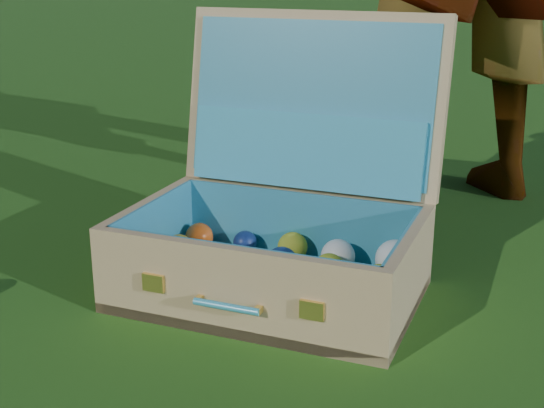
{
  "coord_description": "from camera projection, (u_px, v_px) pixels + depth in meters",
  "views": [
    {
      "loc": [
        -0.0,
        -1.24,
        0.62
      ],
      "look_at": [
        -0.06,
        0.16,
        0.16
      ],
      "focal_mm": 50.0,
      "sensor_mm": 36.0,
      "label": 1
    }
  ],
  "objects": [
    {
      "name": "ground",
      "position": [
        300.0,
        318.0,
        1.37
      ],
      "size": [
        60.0,
        60.0,
        0.0
      ],
      "primitive_type": "plane",
      "color": "#215114",
      "rests_on": "ground"
    },
    {
      "name": "suitcase",
      "position": [
        286.0,
        213.0,
        1.47
      ],
      "size": [
        0.67,
        0.62,
        0.52
      ],
      "rotation": [
        0.0,
        0.0,
        -0.34
      ],
      "color": "tan",
      "rests_on": "ground"
    }
  ]
}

